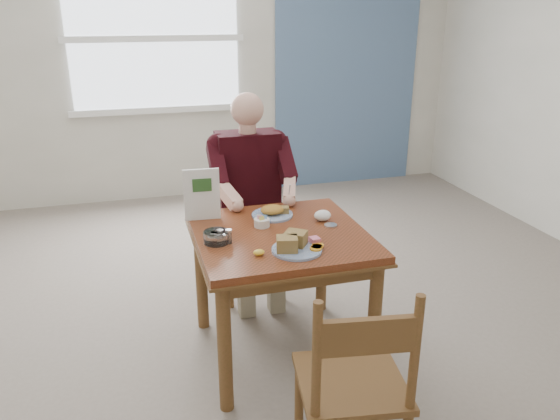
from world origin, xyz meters
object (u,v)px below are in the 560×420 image
object	(u,v)px
table	(280,251)
chair_near	(354,387)
diner	(250,183)
near_plate	(295,245)
chair_far	(248,225)
far_plate	(273,212)

from	to	relation	value
table	chair_near	size ratio (longest dim) A/B	0.97
table	diner	size ratio (longest dim) A/B	0.66
table	near_plate	size ratio (longest dim) A/B	2.82
chair_far	diner	size ratio (longest dim) A/B	0.69
chair_near	far_plate	distance (m)	1.25
chair_far	near_plate	world-z (taller)	chair_far
table	chair_far	size ratio (longest dim) A/B	0.97
table	diner	bearing A→B (deg)	90.00
chair_far	near_plate	distance (m)	1.08
chair_far	far_plate	world-z (taller)	chair_far
table	diner	distance (m)	0.73
table	chair_near	world-z (taller)	chair_near
chair_near	near_plate	size ratio (longest dim) A/B	2.91
diner	near_plate	distance (m)	0.95
table	chair_far	bearing A→B (deg)	90.00
far_plate	chair_far	bearing A→B (deg)	92.80
table	diner	world-z (taller)	diner
chair_far	near_plate	size ratio (longest dim) A/B	2.91
near_plate	diner	bearing A→B (deg)	90.33
chair_far	chair_near	bearing A→B (deg)	-89.27
chair_near	diner	world-z (taller)	diner
table	chair_far	xyz separation A→B (m)	(0.00, 0.80, -0.16)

